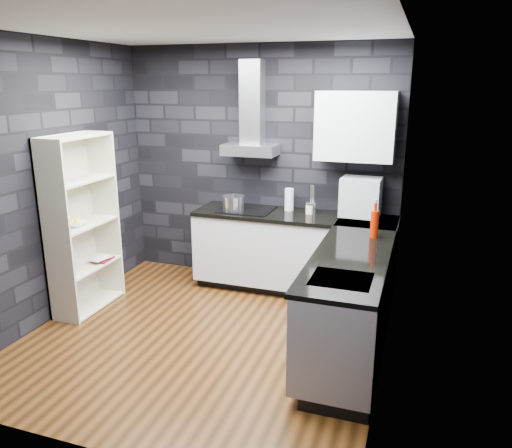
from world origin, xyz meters
The scene contains 28 objects.
ground centered at (0.00, 0.00, 0.00)m, with size 3.20×3.20×0.00m, color #49280F.
ceiling centered at (0.00, 0.00, 2.70)m, with size 3.20×3.20×0.00m, color silver.
wall_back centered at (0.00, 1.62, 1.35)m, with size 3.20×0.05×2.70m, color black.
wall_front centered at (0.00, -1.62, 1.35)m, with size 3.20×0.05×2.70m, color black.
wall_left centered at (-1.62, 0.00, 1.35)m, with size 0.05×3.20×2.70m, color black.
wall_right centered at (1.62, 0.00, 1.35)m, with size 0.05×3.20×2.70m, color black.
toekick_back centered at (0.50, 1.34, 0.05)m, with size 2.18×0.50×0.10m, color black.
toekick_right centered at (1.34, 0.10, 0.05)m, with size 0.50×1.78×0.10m, color black.
counter_back_cab centered at (0.50, 1.30, 0.48)m, with size 2.20×0.60×0.76m, color silver.
counter_right_cab centered at (1.30, 0.10, 0.48)m, with size 0.60×1.80×0.76m, color silver.
counter_back_top centered at (0.50, 1.29, 0.88)m, with size 2.20×0.62×0.04m, color black.
counter_right_top centered at (1.29, 0.10, 0.88)m, with size 0.62×1.80×0.04m, color black.
counter_corner_top centered at (1.30, 1.30, 0.88)m, with size 0.62×0.62×0.04m, color black.
hood_body centered at (-0.05, 1.43, 1.56)m, with size 0.60×0.34×0.12m, color #A7A7AC.
hood_chimney centered at (-0.05, 1.50, 2.07)m, with size 0.24×0.20×0.90m, color #A7A7AC.
upper_cabinet centered at (1.10, 1.43, 1.85)m, with size 0.80×0.35×0.70m, color silver.
cooktop centered at (-0.05, 1.30, 0.91)m, with size 0.58×0.50×0.01m, color black.
sink_rim centered at (1.30, -0.40, 0.89)m, with size 0.44×0.40×0.01m, color #A7A7AC.
pot centered at (-0.18, 1.22, 0.98)m, with size 0.24×0.24×0.14m, color silver.
glass_vase centered at (0.41, 1.43, 1.02)m, with size 0.10×0.10×0.25m, color silver.
storage_jar centered at (0.66, 1.36, 0.95)m, with size 0.09×0.09×0.11m, color beige.
utensil_crock centered at (0.68, 1.37, 0.96)m, with size 0.10×0.10×0.12m, color silver.
appliance_garage centered at (1.20, 1.37, 1.12)m, with size 0.41×0.32×0.41m, color #A6A9AC.
red_bottle centered at (1.41, 0.71, 1.03)m, with size 0.07×0.07×0.25m, color #9B1601.
bookshelf centered at (-1.42, 0.20, 0.90)m, with size 0.34×0.80×1.80m, color beige.
fruit_bowl centered at (-1.42, 0.10, 0.94)m, with size 0.21×0.21×0.05m, color white.
book_red centered at (-1.43, 0.38, 0.57)m, with size 0.17×0.02×0.23m, color maroon.
book_second centered at (-1.42, 0.35, 0.59)m, with size 0.15×0.02×0.21m, color #B2B2B2.
Camera 1 is at (1.80, -3.82, 2.28)m, focal length 35.00 mm.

